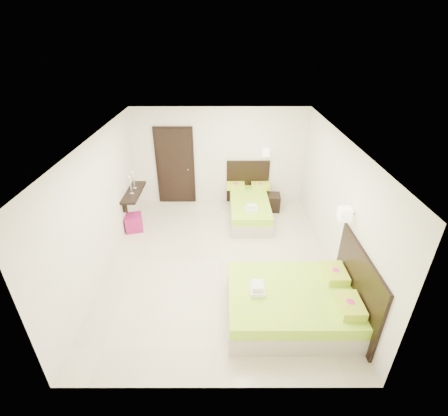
{
  "coord_description": "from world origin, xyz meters",
  "views": [
    {
      "loc": [
        0.1,
        -5.42,
        4.24
      ],
      "look_at": [
        0.1,
        0.3,
        1.1
      ],
      "focal_mm": 26.0,
      "sensor_mm": 36.0,
      "label": 1
    }
  ],
  "objects_px": {
    "bed_single": "(249,206)",
    "ottoman": "(134,223)",
    "nightstand": "(270,202)",
    "bed_double": "(296,302)"
  },
  "relations": [
    {
      "from": "bed_single",
      "to": "ottoman",
      "type": "xyz_separation_m",
      "value": [
        -2.82,
        -0.66,
        -0.1
      ]
    },
    {
      "from": "bed_single",
      "to": "ottoman",
      "type": "distance_m",
      "value": 2.89
    },
    {
      "from": "nightstand",
      "to": "ottoman",
      "type": "bearing_deg",
      "value": -159.33
    },
    {
      "from": "nightstand",
      "to": "ottoman",
      "type": "relative_size",
      "value": 1.25
    },
    {
      "from": "bed_double",
      "to": "ottoman",
      "type": "relative_size",
      "value": 5.32
    },
    {
      "from": "bed_single",
      "to": "bed_double",
      "type": "xyz_separation_m",
      "value": [
        0.54,
        -3.37,
        0.01
      ]
    },
    {
      "from": "bed_single",
      "to": "nightstand",
      "type": "bearing_deg",
      "value": 30.78
    },
    {
      "from": "bed_single",
      "to": "bed_double",
      "type": "height_order",
      "value": "bed_double"
    },
    {
      "from": "bed_single",
      "to": "nightstand",
      "type": "xyz_separation_m",
      "value": [
        0.59,
        0.35,
        -0.08
      ]
    },
    {
      "from": "bed_double",
      "to": "nightstand",
      "type": "bearing_deg",
      "value": 89.21
    }
  ]
}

